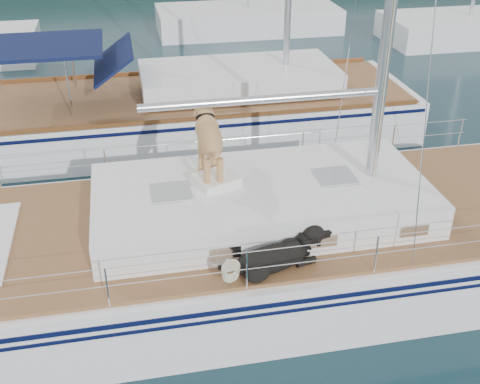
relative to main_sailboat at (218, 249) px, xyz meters
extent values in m
plane|color=black|center=(-0.09, 0.00, -0.68)|extent=(120.00, 120.00, 0.00)
cube|color=white|center=(-0.09, 0.00, -0.18)|extent=(12.00, 3.80, 1.40)
cube|color=brown|center=(-0.09, 0.00, 0.55)|extent=(11.52, 3.50, 0.06)
cube|color=white|center=(0.71, 0.00, 0.85)|extent=(5.20, 2.50, 0.55)
cylinder|color=silver|center=(0.71, 0.00, 2.53)|extent=(3.60, 0.12, 0.12)
cylinder|color=silver|center=(-0.09, -1.75, 1.14)|extent=(10.56, 0.01, 0.01)
cylinder|color=silver|center=(-0.09, 1.75, 1.14)|extent=(10.56, 0.01, 0.01)
cube|color=blue|center=(0.25, 1.06, 0.60)|extent=(0.80, 0.74, 0.05)
cube|color=white|center=(0.01, 0.13, 1.21)|extent=(0.78, 0.72, 0.16)
torus|color=beige|center=(-0.11, -1.77, 0.94)|extent=(0.34, 0.15, 0.33)
cube|color=white|center=(0.36, 6.12, -0.23)|extent=(11.00, 3.50, 1.30)
cube|color=brown|center=(0.36, 6.12, 0.42)|extent=(10.56, 3.29, 0.06)
cube|color=white|center=(1.56, 6.12, 0.77)|extent=(4.80, 2.30, 0.55)
cube|color=#0F1D41|center=(-2.84, 6.12, 1.82)|extent=(2.40, 2.30, 0.08)
cube|color=white|center=(3.91, 16.00, -0.28)|extent=(7.20, 3.00, 1.10)
cube|color=white|center=(11.91, 13.00, -0.28)|extent=(6.40, 3.00, 1.10)
camera|label=1|loc=(-1.23, -7.95, 5.61)|focal=45.00mm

